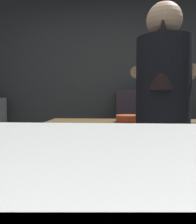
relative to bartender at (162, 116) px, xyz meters
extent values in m
cube|color=#45484A|center=(-0.19, 1.95, 0.37)|extent=(5.20, 0.10, 2.70)
cube|color=brown|center=(0.16, 0.46, -0.53)|extent=(2.10, 0.60, 0.89)
cube|color=#3B3241|center=(0.13, 1.67, -0.38)|extent=(0.82, 0.36, 1.20)
cube|color=#2D2C33|center=(0.00, 0.01, -0.53)|extent=(0.28, 0.20, 0.90)
cylinder|color=black|center=(0.00, 0.01, 0.21)|extent=(0.34, 0.34, 0.57)
sphere|color=tan|center=(0.00, 0.01, 0.60)|extent=(0.22, 0.22, 0.22)
cone|color=black|center=(-0.03, -0.09, 0.38)|extent=(0.18, 0.18, 0.44)
cylinder|color=tan|center=(-0.12, 0.20, 0.29)|extent=(0.16, 0.33, 0.08)
cylinder|color=tan|center=(0.21, 0.11, 0.29)|extent=(0.16, 0.33, 0.08)
cylinder|color=#C84D2B|center=(-0.19, 0.46, -0.06)|extent=(0.21, 0.21, 0.06)
cube|color=silver|center=(0.28, 0.41, -0.08)|extent=(0.24, 0.08, 0.01)
cylinder|color=black|center=(0.39, 1.61, 0.31)|extent=(0.06, 0.06, 0.17)
cylinder|color=black|center=(0.39, 1.61, 0.43)|extent=(0.03, 0.03, 0.07)
cylinder|color=red|center=(0.39, 1.61, 0.46)|extent=(0.03, 0.03, 0.01)
cylinder|color=#42832E|center=(0.21, 1.64, 0.31)|extent=(0.06, 0.06, 0.16)
cylinder|color=#42832E|center=(0.21, 1.64, 0.42)|extent=(0.03, 0.03, 0.06)
cylinder|color=black|center=(0.21, 1.64, 0.46)|extent=(0.03, 0.03, 0.01)
cylinder|color=black|center=(0.08, 1.60, 0.30)|extent=(0.05, 0.05, 0.15)
cylinder|color=black|center=(0.08, 1.60, 0.40)|extent=(0.02, 0.02, 0.06)
cylinder|color=red|center=(0.08, 1.60, 0.44)|extent=(0.03, 0.03, 0.01)
cylinder|color=#DAC486|center=(0.46, 1.70, 0.30)|extent=(0.06, 0.06, 0.16)
cylinder|color=#DAC486|center=(0.46, 1.70, 0.41)|extent=(0.03, 0.03, 0.06)
cylinder|color=#333333|center=(0.46, 1.70, 0.45)|extent=(0.03, 0.03, 0.01)
camera|label=1|loc=(-0.31, -1.48, 0.12)|focal=36.65mm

